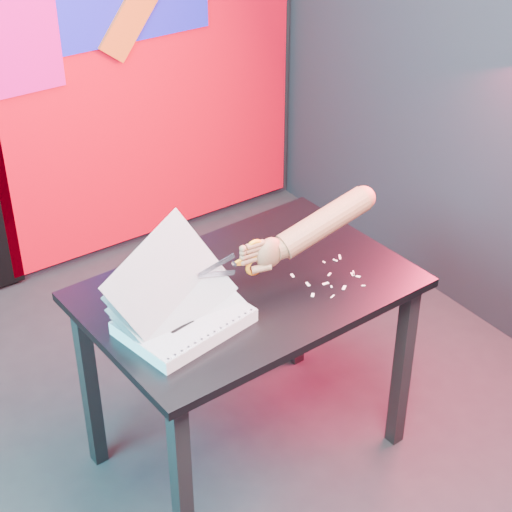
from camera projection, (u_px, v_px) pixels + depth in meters
room at (187, 124)px, 2.45m from camera, size 3.01×3.01×2.71m
backdrop at (29, 90)px, 3.70m from camera, size 2.88×0.05×2.08m
work_table at (248, 311)px, 2.88m from camera, size 1.09×0.75×0.75m
printout_stack at (183, 319)px, 2.61m from camera, size 0.45×0.33×0.35m
scissors at (250, 259)px, 2.69m from camera, size 0.23×0.03×0.13m
hand_forearm at (315, 227)px, 2.77m from camera, size 0.49×0.12×0.20m
paper_clippings at (331, 278)px, 2.85m from camera, size 0.24×0.20×0.00m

